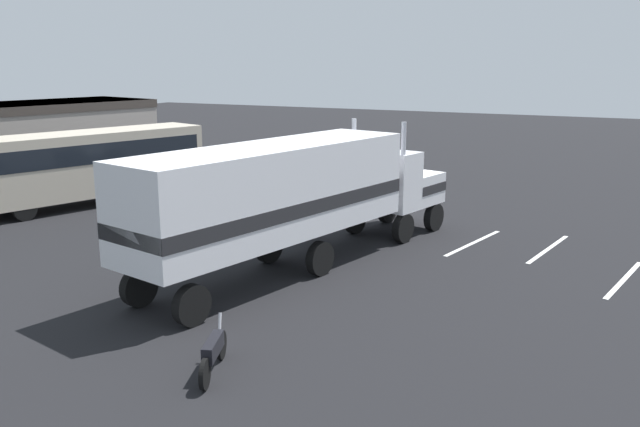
% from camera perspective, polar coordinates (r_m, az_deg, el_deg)
% --- Properties ---
extents(ground_plane, '(120.00, 120.00, 0.00)m').
position_cam_1_polar(ground_plane, '(27.38, 6.35, -1.14)').
color(ground_plane, black).
extents(lane_stripe_near, '(4.34, 1.08, 0.01)m').
position_cam_1_polar(lane_stripe_near, '(25.48, 12.97, -2.47)').
color(lane_stripe_near, silver).
rests_on(lane_stripe_near, ground_plane).
extents(lane_stripe_mid, '(4.36, 0.89, 0.01)m').
position_cam_1_polar(lane_stripe_mid, '(25.43, 18.94, -2.88)').
color(lane_stripe_mid, silver).
rests_on(lane_stripe_mid, ground_plane).
extents(lane_stripe_far, '(4.36, 0.95, 0.01)m').
position_cam_1_polar(lane_stripe_far, '(22.87, 24.56, -5.14)').
color(lane_stripe_far, silver).
rests_on(lane_stripe_far, ground_plane).
extents(semi_truck, '(14.36, 5.55, 4.50)m').
position_cam_1_polar(semi_truck, '(21.36, -2.12, 1.82)').
color(semi_truck, white).
rests_on(semi_truck, ground_plane).
extents(person_bystander, '(0.34, 0.47, 1.63)m').
position_cam_1_polar(person_bystander, '(25.29, -1.09, -0.17)').
color(person_bystander, black).
rests_on(person_bystander, ground_plane).
extents(parked_bus, '(11.26, 5.73, 3.40)m').
position_cam_1_polar(parked_bus, '(33.06, -19.05, 4.32)').
color(parked_bus, '#BFB29E').
rests_on(parked_bus, ground_plane).
extents(motorcycle, '(2.00, 0.85, 1.12)m').
position_cam_1_polar(motorcycle, '(14.95, -9.11, -11.63)').
color(motorcycle, black).
rests_on(motorcycle, ground_plane).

